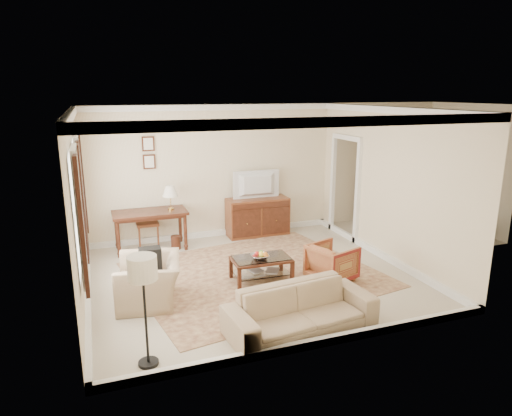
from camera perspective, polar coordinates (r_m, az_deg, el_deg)
room_shell at (r=7.53m, az=-0.66°, el=9.11°), size 5.51×5.01×2.91m
annex_bedroom at (r=11.14m, az=19.65°, el=-1.14°), size 3.00×2.70×2.90m
window_front at (r=6.59m, az=-21.26°, el=-0.81°), size 0.12×1.56×1.80m
window_rear at (r=8.15m, az=-21.10°, el=1.99°), size 0.12×1.56×1.80m
doorway at (r=10.24m, az=11.01°, el=2.36°), size 0.10×1.12×2.25m
rug at (r=8.19m, az=-0.19°, el=-8.29°), size 4.57×4.09×0.01m
writing_desk at (r=9.49m, az=-13.12°, el=-1.05°), size 1.48×0.74×0.81m
desk_chair at (r=9.87m, az=-13.48°, el=-1.51°), size 0.47×0.47×1.05m
desk_lamp at (r=9.46m, az=-10.65°, el=1.28°), size 0.32×0.32×0.50m
framed_prints at (r=9.69m, az=-13.27°, el=6.76°), size 0.25×0.04×0.68m
sideboard at (r=10.26m, az=0.19°, el=-1.09°), size 1.38×0.53×0.85m
tv at (r=10.03m, az=0.23°, el=4.02°), size 1.01×0.58×0.13m
coffee_table at (r=7.84m, az=0.65°, el=-6.88°), size 1.01×0.61×0.42m
fruit_bowl at (r=7.72m, az=0.48°, el=-6.01°), size 0.42×0.42×0.10m
book_a at (r=7.89m, az=-0.76°, el=-7.93°), size 0.28×0.10×0.38m
book_b at (r=7.95m, az=1.29°, el=-7.78°), size 0.25×0.17×0.38m
striped_armchair at (r=7.94m, az=9.48°, el=-6.52°), size 0.83×0.86×0.71m
club_armchair at (r=7.20m, az=-13.26°, el=-7.99°), size 0.87×1.18×0.94m
backpack at (r=7.12m, az=-13.08°, el=-6.12°), size 0.26×0.35×0.40m
sofa at (r=6.30m, az=5.63°, el=-11.69°), size 2.11×0.82×0.81m
floor_lamp at (r=5.38m, az=-13.97°, el=-8.28°), size 0.34×0.34×1.37m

